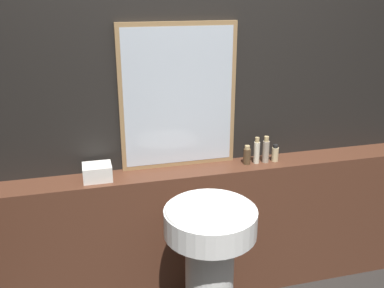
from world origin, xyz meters
name	(u,v)px	position (x,y,z in m)	size (l,w,h in m)	color
wall_back	(193,106)	(0.00, 1.36, 1.25)	(8.00, 0.06, 2.50)	black
vanity_counter	(198,233)	(0.00, 1.22, 0.45)	(2.89, 0.22, 0.90)	#512D1E
pedestal_sink	(210,264)	(-0.07, 0.74, 0.56)	(0.47, 0.47, 0.89)	white
mirror	(178,97)	(-0.10, 1.31, 1.32)	(0.69, 0.03, 0.85)	#937047
towel_stack	(97,172)	(-0.59, 1.22, 0.94)	(0.16, 0.13, 0.09)	silver
shampoo_bottle	(247,156)	(0.31, 1.22, 0.95)	(0.04, 0.04, 0.12)	#4C3823
conditioner_bottle	(257,151)	(0.37, 1.22, 0.97)	(0.04, 0.04, 0.17)	beige
lotion_bottle	(266,150)	(0.43, 1.22, 0.97)	(0.04, 0.04, 0.17)	gray
body_wash_bottle	(275,153)	(0.50, 1.22, 0.95)	(0.04, 0.04, 0.11)	#C6B284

